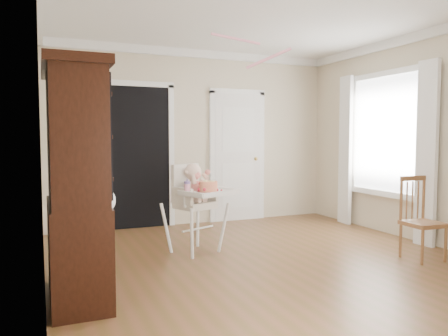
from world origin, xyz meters
name	(u,v)px	position (x,y,z in m)	size (l,w,h in m)	color
floor	(275,265)	(0.00, 0.00, 0.00)	(5.00, 5.00, 0.00)	brown
ceiling	(277,5)	(0.00, 0.00, 2.70)	(5.00, 5.00, 0.00)	white
wall_back	(196,138)	(0.00, 2.50, 1.35)	(4.50, 4.50, 0.00)	beige
wall_left	(41,138)	(-2.25, 0.00, 1.35)	(5.00, 5.00, 0.00)	beige
wall_right	(435,138)	(2.25, 0.00, 1.35)	(5.00, 5.00, 0.00)	beige
crown_molding	(277,11)	(0.00, 0.00, 2.64)	(4.50, 5.00, 0.12)	white
doorway	(139,154)	(-0.90, 2.48, 1.11)	(1.06, 0.05, 2.22)	black
closet_door	(237,158)	(0.70, 2.48, 1.02)	(0.96, 0.09, 2.13)	white
window_right	(383,142)	(2.18, 0.80, 1.29)	(0.13, 1.84, 2.30)	white
high_chair	(195,197)	(-0.60, 0.82, 0.65)	(0.83, 0.92, 1.06)	white
baby	(194,184)	(-0.61, 0.85, 0.81)	(0.35, 0.26, 0.47)	beige
cake	(208,187)	(-0.52, 0.59, 0.80)	(0.27, 0.27, 0.13)	silver
sippy_cup	(187,187)	(-0.77, 0.62, 0.81)	(0.07, 0.07, 0.17)	pink
china_cabinet	(77,183)	(-1.99, -0.18, 0.98)	(0.51, 1.16, 1.95)	black
dining_chair	(421,221)	(1.61, -0.42, 0.43)	(0.39, 0.39, 0.92)	brown
streamer	(235,39)	(-0.52, -0.13, 2.29)	(0.03, 0.50, 0.02)	pink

